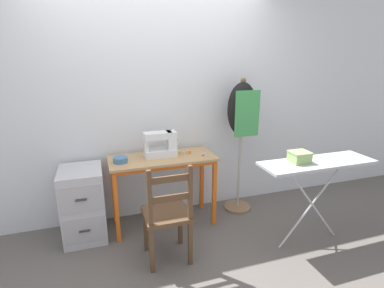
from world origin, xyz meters
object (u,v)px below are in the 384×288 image
wooden_chair (167,215)px  ironing_board (317,166)px  fabric_bowl (120,160)px  dress_form (242,116)px  thread_spool_mid_table (184,152)px  sewing_machine (162,145)px  thread_spool_far_edge (189,152)px  storage_box (299,157)px  thread_spool_near_machine (179,152)px  scissors (204,154)px  filing_cabinet (83,204)px

wooden_chair → ironing_board: wooden_chair is taller
fabric_bowl → dress_form: 1.40m
thread_spool_mid_table → wooden_chair: wooden_chair is taller
sewing_machine → thread_spool_far_edge: (0.30, -0.01, -0.11)m
thread_spool_far_edge → ironing_board: 1.28m
thread_spool_mid_table → storage_box: (0.86, -0.81, 0.12)m
thread_spool_near_machine → storage_box: 1.23m
thread_spool_mid_table → ironing_board: ironing_board is taller
thread_spool_mid_table → thread_spool_far_edge: thread_spool_far_edge is taller
thread_spool_near_machine → thread_spool_mid_table: size_ratio=1.06×
thread_spool_near_machine → scissors: bearing=-25.7°
thread_spool_far_edge → filing_cabinet: size_ratio=0.05×
fabric_bowl → ironing_board: size_ratio=0.13×
thread_spool_near_machine → wooden_chair: 0.81m
wooden_chair → filing_cabinet: size_ratio=1.28×
fabric_bowl → ironing_board: ironing_board is taller
dress_form → ironing_board: 0.97m
scissors → storage_box: 0.98m
sewing_machine → ironing_board: (1.28, -0.82, -0.09)m
thread_spool_near_machine → dress_form: size_ratio=0.02×
scissors → thread_spool_near_machine: (-0.24, 0.12, 0.01)m
sewing_machine → thread_spool_mid_table: bearing=4.4°
scissors → wooden_chair: bearing=-134.3°
wooden_chair → storage_box: bearing=-6.8°
dress_form → storage_box: (0.19, -0.80, -0.24)m
scissors → thread_spool_far_edge: thread_spool_far_edge is taller
fabric_bowl → thread_spool_far_edge: (0.73, 0.05, -0.01)m
fabric_bowl → wooden_chair: size_ratio=0.15×
filing_cabinet → dress_form: 1.91m
fabric_bowl → scissors: (0.87, -0.03, -0.03)m
thread_spool_mid_table → filing_cabinet: thread_spool_mid_table is taller
scissors → storage_box: size_ratio=0.75×
sewing_machine → wooden_chair: 0.80m
sewing_machine → fabric_bowl: sewing_machine is taller
fabric_bowl → thread_spool_far_edge: 0.73m
thread_spool_far_edge → wooden_chair: bearing=-122.7°
dress_form → ironing_board: (0.36, -0.83, -0.34)m
storage_box → thread_spool_mid_table: bearing=136.6°
ironing_board → storage_box: 0.21m
wooden_chair → thread_spool_mid_table: bearing=61.7°
fabric_bowl → thread_spool_mid_table: (0.68, 0.08, -0.01)m
scissors → thread_spool_near_machine: thread_spool_near_machine is taller
scissors → storage_box: storage_box is taller
thread_spool_mid_table → ironing_board: size_ratio=0.03×
scissors → thread_spool_near_machine: size_ratio=3.51×
storage_box → thread_spool_near_machine: bearing=138.2°
fabric_bowl → thread_spool_far_edge: size_ratio=3.66×
thread_spool_near_machine → storage_box: size_ratio=0.21×
thread_spool_mid_table → storage_box: bearing=-43.4°
thread_spool_mid_table → wooden_chair: bearing=-118.3°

